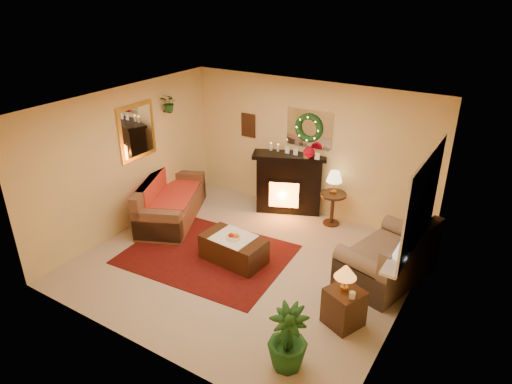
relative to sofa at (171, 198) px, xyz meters
The scene contains 31 objects.
floor 2.16m from the sofa, 15.54° to the right, with size 5.00×5.00×0.00m, color beige.
ceiling 3.03m from the sofa, 15.54° to the right, with size 5.00×5.00×0.00m, color white.
wall_back 2.78m from the sofa, 39.51° to the left, with size 5.00×5.00×0.00m, color #EFD88C.
wall_front 3.59m from the sofa, 54.09° to the right, with size 5.00×5.00×0.00m, color #EFD88C.
wall_left 1.14m from the sofa, 129.03° to the right, with size 4.50×4.50×0.00m, color #EFD88C.
wall_right 4.66m from the sofa, ahead, with size 4.50×4.50×0.00m, color #EFD88C.
area_rug 1.58m from the sofa, 26.93° to the right, with size 2.65×1.99×0.01m, color #490F09.
sofa is the anchor object (origin of this frame).
red_throw 0.16m from the sofa, 123.49° to the left, with size 0.83×1.35×0.02m, color red.
fireplace 2.30m from the sofa, 39.97° to the left, with size 1.24×0.39×1.14m, color black.
poinsettia 2.75m from the sofa, 34.78° to the left, with size 0.22×0.22×0.22m, color #BD0019.
mantel_candle_a 2.15m from the sofa, 47.38° to the left, with size 0.06×0.06×0.18m, color silver.
mantel_candle_b 2.26m from the sofa, 44.86° to the left, with size 0.05×0.05×0.16m, color white.
mantel_mirror 2.92m from the sofa, 39.18° to the left, with size 0.92×0.02×0.72m, color white.
wreath 2.91m from the sofa, 38.50° to the left, with size 0.55×0.55×0.11m, color #194719.
wall_art 2.12m from the sofa, 67.46° to the left, with size 0.32×0.03×0.48m, color #381E11.
gold_mirror 1.42m from the sofa, 148.71° to the right, with size 0.03×0.84×1.00m, color gold.
hanging_plant 1.64m from the sofa, 121.87° to the left, with size 0.33×0.28×0.36m, color #194719.
loveseat 4.11m from the sofa, ahead, with size 0.91×1.57×0.91m, color #B7A391.
window_frame 4.66m from the sofa, ahead, with size 0.03×1.86×1.36m, color white.
window_glass 4.65m from the sofa, ahead, with size 0.02×1.70×1.22m, color black.
window_sill 4.44m from the sofa, ahead, with size 0.22×1.86×0.04m, color white.
mini_tree 4.50m from the sofa, ahead, with size 0.20×0.20×0.29m, color white.
sill_plant 4.55m from the sofa, ahead, with size 0.27×0.22×0.50m, color #226422.
side_table_round 3.06m from the sofa, 27.52° to the left, with size 0.49×0.49×0.63m, color black.
lamp_cream 3.09m from the sofa, 27.68° to the left, with size 0.29×0.29×0.44m, color #F2DD96.
end_table_square 4.10m from the sofa, 15.20° to the right, with size 0.44×0.44×0.54m, color #472C14.
lamp_tiffany 4.08m from the sofa, 15.26° to the right, with size 0.29×0.29×0.43m, color orange.
coffee_table 1.95m from the sofa, 17.94° to the right, with size 1.04×0.57×0.44m, color black.
fruit_bowl 1.97m from the sofa, 18.76° to the right, with size 0.24×0.24×0.05m, color #EDEBBE.
floor_palm 4.24m from the sofa, 30.15° to the right, with size 1.44×1.44×2.58m, color #133218.
Camera 1 is at (3.47, -5.23, 4.24)m, focal length 32.00 mm.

